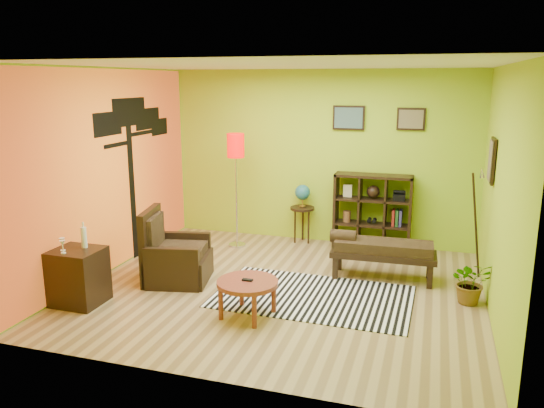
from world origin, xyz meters
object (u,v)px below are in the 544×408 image
(side_cabinet, at_px, (78,276))
(armchair, at_px, (174,259))
(floor_lamp, at_px, (236,156))
(bench, at_px, (380,249))
(potted_plant, at_px, (471,287))
(coffee_table, at_px, (247,286))
(cube_shelf, at_px, (373,212))
(globe_table, at_px, (302,199))

(side_cabinet, bearing_deg, armchair, 53.61)
(armchair, distance_m, floor_lamp, 2.06)
(bench, relative_size, potted_plant, 2.64)
(armchair, distance_m, bench, 2.77)
(potted_plant, bearing_deg, side_cabinet, -162.87)
(coffee_table, bearing_deg, cube_shelf, 70.22)
(side_cabinet, distance_m, floor_lamp, 3.08)
(side_cabinet, xyz_separation_m, cube_shelf, (3.11, 3.18, 0.26))
(floor_lamp, height_order, potted_plant, floor_lamp)
(potted_plant, bearing_deg, armchair, -174.22)
(potted_plant, bearing_deg, cube_shelf, 127.79)
(coffee_table, height_order, bench, bench)
(side_cabinet, height_order, floor_lamp, floor_lamp)
(cube_shelf, bearing_deg, coffee_table, -109.78)
(bench, bearing_deg, side_cabinet, -150.57)
(side_cabinet, bearing_deg, coffee_table, 6.91)
(floor_lamp, xyz_separation_m, cube_shelf, (2.11, 0.50, -0.87))
(armchair, bearing_deg, side_cabinet, -126.39)
(armchair, bearing_deg, bench, 18.78)
(coffee_table, xyz_separation_m, armchair, (-1.32, 0.76, -0.07))
(bench, bearing_deg, potted_plant, -24.34)
(globe_table, relative_size, potted_plant, 1.80)
(floor_lamp, xyz_separation_m, bench, (2.36, -0.78, -1.06))
(coffee_table, xyz_separation_m, bench, (1.31, 1.65, 0.04))
(side_cabinet, relative_size, potted_plant, 1.84)
(armchair, xyz_separation_m, potted_plant, (3.76, 0.38, -0.09))
(bench, bearing_deg, globe_table, 137.33)
(coffee_table, distance_m, bench, 2.10)
(globe_table, distance_m, cube_shelf, 1.16)
(side_cabinet, bearing_deg, globe_table, 58.45)
(cube_shelf, height_order, potted_plant, cube_shelf)
(armchair, height_order, globe_table, armchair)
(floor_lamp, height_order, bench, floor_lamp)
(side_cabinet, distance_m, globe_table, 3.77)
(armchair, bearing_deg, cube_shelf, 42.43)
(floor_lamp, bearing_deg, potted_plant, -20.29)
(globe_table, bearing_deg, armchair, -119.13)
(floor_lamp, bearing_deg, globe_table, 28.42)
(side_cabinet, distance_m, bench, 3.87)
(side_cabinet, xyz_separation_m, globe_table, (1.96, 3.20, 0.39))
(armchair, bearing_deg, globe_table, 60.87)
(coffee_table, distance_m, cube_shelf, 3.12)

